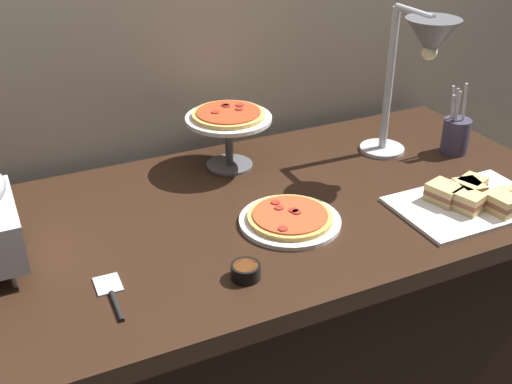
# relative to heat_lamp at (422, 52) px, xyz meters

# --- Properties ---
(back_wall) EXTENTS (4.40, 0.04, 2.40)m
(back_wall) POSITION_rel_heat_lamp_xyz_m (-0.57, 0.47, 0.09)
(back_wall) COLOR tan
(back_wall) RESTS_ON ground_plane
(buffet_table) EXTENTS (1.90, 0.84, 0.76)m
(buffet_table) POSITION_rel_heat_lamp_xyz_m (-0.57, -0.03, -0.73)
(buffet_table) COLOR black
(buffet_table) RESTS_ON ground_plane
(heat_lamp) EXTENTS (0.15, 0.30, 0.46)m
(heat_lamp) POSITION_rel_heat_lamp_xyz_m (0.00, 0.00, 0.00)
(heat_lamp) COLOR #B7BABF
(heat_lamp) RESTS_ON buffet_table
(pizza_plate_front) EXTENTS (0.26, 0.26, 0.03)m
(pizza_plate_front) POSITION_rel_heat_lamp_xyz_m (-0.47, -0.14, -0.34)
(pizza_plate_front) COLOR white
(pizza_plate_front) RESTS_ON buffet_table
(pizza_plate_center) EXTENTS (0.25, 0.25, 0.18)m
(pizza_plate_center) POSITION_rel_heat_lamp_xyz_m (-0.48, 0.23, -0.21)
(pizza_plate_center) COLOR #595B60
(pizza_plate_center) RESTS_ON buffet_table
(sandwich_platter) EXTENTS (0.40, 0.25, 0.06)m
(sandwich_platter) POSITION_rel_heat_lamp_xyz_m (0.01, -0.27, -0.33)
(sandwich_platter) COLOR white
(sandwich_platter) RESTS_ON buffet_table
(sauce_cup_near) EXTENTS (0.07, 0.07, 0.03)m
(sauce_cup_near) POSITION_rel_heat_lamp_xyz_m (-0.67, -0.30, -0.33)
(sauce_cup_near) COLOR black
(sauce_cup_near) RESTS_ON buffet_table
(utensil_holder) EXTENTS (0.08, 0.08, 0.23)m
(utensil_holder) POSITION_rel_heat_lamp_xyz_m (0.20, 0.02, -0.29)
(utensil_holder) COLOR #383347
(utensil_holder) RESTS_ON buffet_table
(serving_spatula) EXTENTS (0.06, 0.17, 0.01)m
(serving_spatula) POSITION_rel_heat_lamp_xyz_m (-0.96, -0.24, -0.35)
(serving_spatula) COLOR #B7BABF
(serving_spatula) RESTS_ON buffet_table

